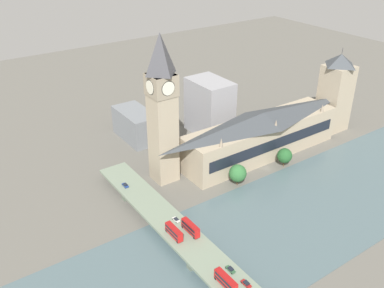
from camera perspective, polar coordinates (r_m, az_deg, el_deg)
The scene contains 17 objects.
ground_plane at distance 247.00m, azimuth 9.95°, elevation -3.21°, with size 600.00×600.00×0.00m, color #605E56.
river_water at distance 225.63m, azimuth 16.98°, elevation -7.42°, with size 67.70×360.00×0.30m, color #4C6066.
parliament_hall at distance 254.26m, azimuth 9.29°, elevation 1.30°, with size 22.96×102.23×27.24m.
clock_tower at distance 215.25m, azimuth -4.00°, elevation 4.92°, with size 13.31×13.31×79.64m.
victoria_tower at distance 294.29m, azimuth 18.58°, elevation 6.53°, with size 16.69×16.69×55.00m.
road_bridge at distance 180.18m, azimuth 1.28°, elevation -14.61°, with size 167.39×15.20×5.51m.
double_decker_bus_lead at distance 185.78m, azimuth -2.43°, elevation -11.59°, with size 10.62×2.58×4.78m.
double_decker_bus_mid at distance 165.64m, azimuth 4.54°, elevation -17.72°, with size 11.13×2.65×4.85m.
double_decker_bus_rear at distance 187.58m, azimuth -0.20°, elevation -11.06°, with size 10.84×2.64×4.93m.
car_northbound_tail at distance 220.23m, azimuth -8.89°, elevation -5.44°, with size 4.35×1.93×1.39m.
car_southbound_lead at distance 195.32m, azimuth -2.14°, elevation -10.04°, with size 4.01×1.77×1.24m.
car_southbound_mid at distance 172.72m, azimuth 5.15°, elevation -16.31°, with size 4.39×1.78×1.36m.
car_southbound_extra at distance 168.08m, azimuth 7.23°, elevation -17.99°, with size 4.37×1.85×1.49m.
city_block_west at distance 274.43m, azimuth -7.48°, elevation 2.56°, with size 33.46×17.35×18.66m.
city_block_center at distance 276.85m, azimuth 2.35°, elevation 4.97°, with size 29.76×20.17×35.79m.
tree_embankment_near at distance 247.46m, azimuth 12.25°, elevation -1.53°, with size 8.57×8.57×11.23m.
tree_embankment_mid at distance 226.54m, azimuth 6.12°, elevation -3.89°, with size 9.41×9.41×11.93m.
Camera 1 is at (-146.19, 153.42, 126.89)m, focal length 40.00 mm.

